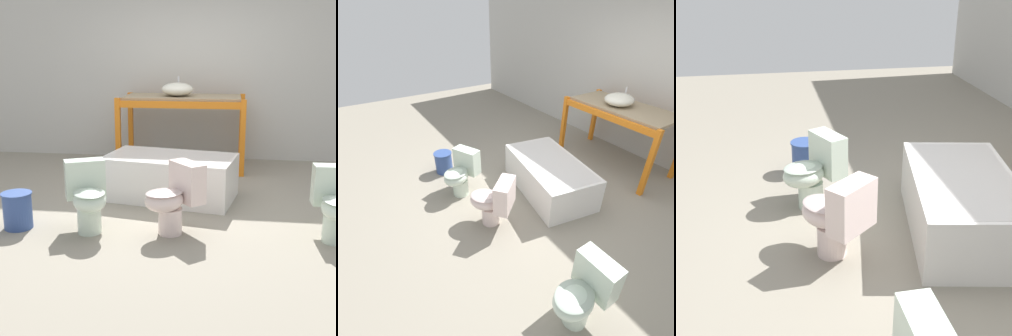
% 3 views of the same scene
% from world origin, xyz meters
% --- Properties ---
extents(ground_plane, '(12.00, 12.00, 0.00)m').
position_xyz_m(ground_plane, '(0.00, 0.00, 0.00)').
color(ground_plane, gray).
extents(warehouse_wall_rear, '(10.80, 0.08, 3.20)m').
position_xyz_m(warehouse_wall_rear, '(0.00, 2.21, 1.60)').
color(warehouse_wall_rear, beige).
rests_on(warehouse_wall_rear, ground_plane).
extents(shelving_rack, '(1.76, 0.90, 1.03)m').
position_xyz_m(shelving_rack, '(-0.06, 1.55, 0.88)').
color(shelving_rack, orange).
rests_on(shelving_rack, ground_plane).
extents(sink_basin, '(0.44, 0.45, 0.27)m').
position_xyz_m(sink_basin, '(-0.13, 1.49, 1.13)').
color(sink_basin, silver).
rests_on(sink_basin, shelving_rack).
extents(bathtub_main, '(1.56, 1.05, 0.50)m').
position_xyz_m(bathtub_main, '(-0.05, 0.07, 0.29)').
color(bathtub_main, white).
rests_on(bathtub_main, ground_plane).
extents(toilet_near, '(0.62, 0.60, 0.66)m').
position_xyz_m(toilet_near, '(0.13, -0.98, 0.35)').
color(toilet_near, silver).
rests_on(toilet_near, ground_plane).
extents(toilet_far, '(0.38, 0.54, 0.66)m').
position_xyz_m(toilet_far, '(1.57, -0.96, 0.35)').
color(toilet_far, silver).
rests_on(toilet_far, ground_plane).
extents(toilet_extra, '(0.53, 0.62, 0.66)m').
position_xyz_m(toilet_extra, '(-0.68, -1.04, 0.35)').
color(toilet_extra, silver).
rests_on(toilet_extra, ground_plane).
extents(bucket_white, '(0.29, 0.29, 0.35)m').
position_xyz_m(bucket_white, '(-1.37, -1.06, 0.18)').
color(bucket_white, '#334C8C').
rests_on(bucket_white, ground_plane).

